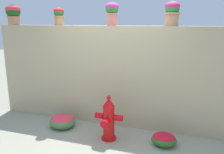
% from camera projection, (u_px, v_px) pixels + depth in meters
% --- Properties ---
extents(ground_plane, '(24.00, 24.00, 0.00)m').
position_uv_depth(ground_plane, '(95.00, 145.00, 4.12)').
color(ground_plane, gray).
extents(stone_wall, '(5.18, 0.28, 2.04)m').
position_uv_depth(stone_wall, '(113.00, 76.00, 4.81)').
color(stone_wall, tan).
rests_on(stone_wall, ground).
extents(potted_plant_0, '(0.33, 0.33, 0.45)m').
position_uv_depth(potted_plant_0, '(13.00, 13.00, 5.19)').
color(potted_plant_0, '#AF7C54').
rests_on(potted_plant_0, stone_wall).
extents(potted_plant_1, '(0.22, 0.22, 0.36)m').
position_uv_depth(potted_plant_1, '(59.00, 15.00, 4.84)').
color(potted_plant_1, '#AE7E4A').
rests_on(potted_plant_1, stone_wall).
extents(potted_plant_2, '(0.27, 0.27, 0.45)m').
position_uv_depth(potted_plant_2, '(112.00, 11.00, 4.54)').
color(potted_plant_2, '#C36957').
rests_on(potted_plant_2, stone_wall).
extents(potted_plant_3, '(0.29, 0.29, 0.44)m').
position_uv_depth(potted_plant_3, '(172.00, 12.00, 4.21)').
color(potted_plant_3, '#AB7A59').
rests_on(potted_plant_3, stone_wall).
extents(fire_hydrant, '(0.51, 0.41, 0.83)m').
position_uv_depth(fire_hydrant, '(109.00, 120.00, 4.24)').
color(fire_hydrant, red).
rests_on(fire_hydrant, ground).
extents(flower_bush_left, '(0.53, 0.48, 0.27)m').
position_uv_depth(flower_bush_left, '(62.00, 121.00, 4.77)').
color(flower_bush_left, '#417A3C').
rests_on(flower_bush_left, ground).
extents(flower_bush_right, '(0.44, 0.39, 0.22)m').
position_uv_depth(flower_bush_right, '(164.00, 139.00, 4.10)').
color(flower_bush_right, '#2D6323').
rests_on(flower_bush_right, ground).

